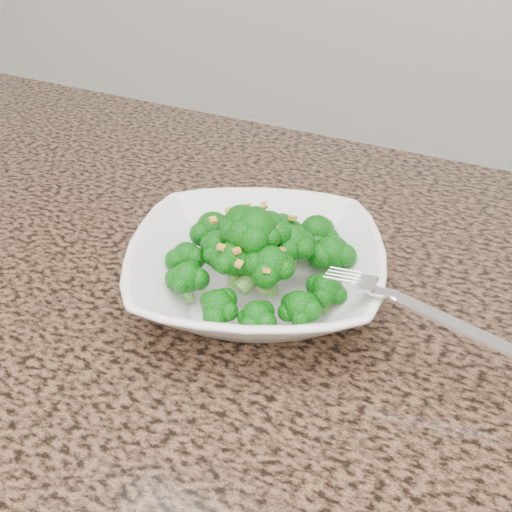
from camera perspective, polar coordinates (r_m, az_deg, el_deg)
The scene contains 5 objects.
granite_counter at distance 0.60m, azimuth -3.88°, elevation -10.12°, with size 1.64×1.04×0.03m, color brown.
bowl at distance 0.64m, azimuth -0.00°, elevation -1.42°, with size 0.25×0.25×0.06m, color white.
broccoli_pile at distance 0.61m, azimuth -0.00°, elevation 3.54°, with size 0.22×0.22×0.07m, color #0C660B, non-canonical shape.
garlic_topping at distance 0.59m, azimuth -0.00°, elevation 6.59°, with size 0.13×0.13×0.01m, color gold, non-canonical shape.
fork at distance 0.56m, azimuth 11.76°, elevation -3.38°, with size 0.20×0.03×0.01m, color silver, non-canonical shape.
Camera 1 is at (0.23, -0.07, 1.30)m, focal length 45.00 mm.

